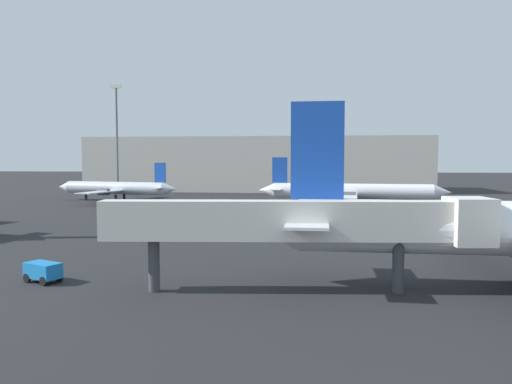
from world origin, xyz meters
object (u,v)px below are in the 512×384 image
Objects in this scene: airplane_far_left at (350,191)px; airplane_far_right at (116,188)px; baggage_cart at (43,271)px; jet_bridge at (311,222)px; light_mast_left at (117,135)px.

airplane_far_left reaches higher than airplane_far_right.
airplane_far_left is 57.53m from baggage_cart.
jet_bridge reaches higher than baggage_cart.
jet_bridge is 17.88m from baggage_cart.
airplane_far_right is 1.12× the size of jet_bridge.
airplane_far_left is 11.57× the size of baggage_cart.
airplane_far_left reaches higher than baggage_cart.
baggage_cart is (19.96, -60.88, -1.81)m from airplane_far_right.
airplane_far_right reaches higher than baggage_cart.
airplane_far_left is 44.67m from airplane_far_right.
light_mast_left reaches higher than baggage_cart.
airplane_far_right is at bearing 116.18° from jet_bridge.
light_mast_left is (-5.77, 14.92, 11.08)m from airplane_far_right.
baggage_cart is at bearing 120.09° from airplane_far_right.
baggage_cart is at bearing -71.25° from light_mast_left.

